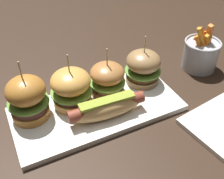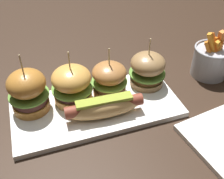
{
  "view_description": "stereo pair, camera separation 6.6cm",
  "coord_description": "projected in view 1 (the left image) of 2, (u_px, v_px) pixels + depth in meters",
  "views": [
    {
      "loc": [
        -0.19,
        -0.46,
        0.47
      ],
      "look_at": [
        0.04,
        0.0,
        0.05
      ],
      "focal_mm": 44.02,
      "sensor_mm": 36.0,
      "label": 1
    },
    {
      "loc": [
        -0.13,
        -0.49,
        0.47
      ],
      "look_at": [
        0.04,
        0.0,
        0.05
      ],
      "focal_mm": 44.02,
      "sensor_mm": 36.0,
      "label": 2
    }
  ],
  "objects": [
    {
      "name": "ground_plane",
      "position": [
        97.0,
        111.0,
        0.68
      ],
      "size": [
        3.0,
        3.0,
        0.0
      ],
      "primitive_type": "plane",
      "color": "black"
    },
    {
      "name": "platter_main",
      "position": [
        97.0,
        109.0,
        0.68
      ],
      "size": [
        0.41,
        0.19,
        0.01
      ],
      "primitive_type": "cube",
      "color": "white",
      "rests_on": "ground"
    },
    {
      "name": "hot_dog",
      "position": [
        107.0,
        108.0,
        0.63
      ],
      "size": [
        0.19,
        0.06,
        0.05
      ],
      "color": "tan",
      "rests_on": "platter_main"
    },
    {
      "name": "slider_far_left",
      "position": [
        27.0,
        98.0,
        0.62
      ],
      "size": [
        0.09,
        0.09,
        0.15
      ],
      "color": "#B4732D",
      "rests_on": "platter_main"
    },
    {
      "name": "slider_center_left",
      "position": [
        71.0,
        88.0,
        0.65
      ],
      "size": [
        0.1,
        0.1,
        0.14
      ],
      "color": "gold",
      "rests_on": "platter_main"
    },
    {
      "name": "slider_center_right",
      "position": [
        107.0,
        79.0,
        0.69
      ],
      "size": [
        0.09,
        0.09,
        0.13
      ],
      "color": "#AA6E39",
      "rests_on": "platter_main"
    },
    {
      "name": "slider_far_right",
      "position": [
        143.0,
        67.0,
        0.73
      ],
      "size": [
        0.1,
        0.1,
        0.14
      ],
      "color": "#997347",
      "rests_on": "platter_main"
    },
    {
      "name": "fries_bucket",
      "position": [
        201.0,
        53.0,
        0.8
      ],
      "size": [
        0.1,
        0.1,
        0.14
      ],
      "color": "#A8AAB2",
      "rests_on": "ground"
    }
  ]
}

